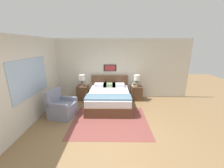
{
  "coord_description": "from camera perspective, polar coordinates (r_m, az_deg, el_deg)",
  "views": [
    {
      "loc": [
        0.18,
        -3.19,
        2.34
      ],
      "look_at": [
        0.12,
        1.56,
        0.98
      ],
      "focal_mm": 22.0,
      "sensor_mm": 36.0,
      "label": 1
    }
  ],
  "objects": [
    {
      "name": "bed",
      "position": [
        5.4,
        -1.25,
        -5.94
      ],
      "size": [
        1.6,
        1.96,
        1.04
      ],
      "color": "brown",
      "rests_on": "ground_plane"
    },
    {
      "name": "book_hardcover_middle",
      "position": [
        5.98,
        9.35,
        -0.52
      ],
      "size": [
        0.21,
        0.27,
        0.04
      ],
      "rotation": [
        0.0,
        0.0,
        -0.12
      ],
      "color": "silver",
      "rests_on": "book_thick_bottom"
    },
    {
      "name": "nightstand_by_door",
      "position": [
        6.15,
        10.07,
        -3.56
      ],
      "size": [
        0.45,
        0.53,
        0.62
      ],
      "color": "brown",
      "rests_on": "ground_plane"
    },
    {
      "name": "armchair",
      "position": [
        4.97,
        -20.18,
        -9.18
      ],
      "size": [
        0.86,
        0.87,
        0.93
      ],
      "rotation": [
        0.0,
        0.0,
        -1.77
      ],
      "color": "gray",
      "rests_on": "ground_plane"
    },
    {
      "name": "wall_left",
      "position": [
        5.32,
        -27.53,
        2.94
      ],
      "size": [
        0.08,
        5.23,
        2.6
      ],
      "color": "beige",
      "rests_on": "ground_plane"
    },
    {
      "name": "nightstand_near_window",
      "position": [
        6.22,
        -11.99,
        -3.45
      ],
      "size": [
        0.45,
        0.53,
        0.62
      ],
      "color": "brown",
      "rests_on": "ground_plane"
    },
    {
      "name": "table_lamp_near_window",
      "position": [
        6.03,
        -12.32,
        2.39
      ],
      "size": [
        0.26,
        0.26,
        0.49
      ],
      "color": "slate",
      "rests_on": "nightstand_near_window"
    },
    {
      "name": "book_slim_near_top",
      "position": [
        5.96,
        9.38,
        0.12
      ],
      "size": [
        0.17,
        0.22,
        0.04
      ],
      "rotation": [
        0.0,
        0.0,
        -0.11
      ],
      "color": "#B7332D",
      "rests_on": "book_novel_upper"
    },
    {
      "name": "table_lamp_by_door",
      "position": [
        5.96,
        10.28,
        2.34
      ],
      "size": [
        0.26,
        0.26,
        0.49
      ],
      "color": "slate",
      "rests_on": "nightstand_by_door"
    },
    {
      "name": "ground_plane",
      "position": [
        3.96,
        -2.17,
        -20.25
      ],
      "size": [
        16.0,
        16.0,
        0.0
      ],
      "primitive_type": "plane",
      "color": "olive"
    },
    {
      "name": "book_paperback_top",
      "position": [
        5.95,
        9.4,
        0.44
      ],
      "size": [
        0.16,
        0.26,
        0.03
      ],
      "rotation": [
        0.0,
        0.0,
        -0.04
      ],
      "color": "#4C7551",
      "rests_on": "book_slim_near_top"
    },
    {
      "name": "book_thick_bottom",
      "position": [
        5.99,
        9.34,
        -0.83
      ],
      "size": [
        0.23,
        0.27,
        0.03
      ],
      "rotation": [
        0.0,
        0.0,
        0.15
      ],
      "color": "silver",
      "rests_on": "nightstand_by_door"
    },
    {
      "name": "book_novel_upper",
      "position": [
        5.97,
        9.37,
        -0.2
      ],
      "size": [
        0.21,
        0.25,
        0.03
      ],
      "rotation": [
        0.0,
        0.0,
        0.02
      ],
      "color": "beige",
      "rests_on": "book_hardcover_middle"
    },
    {
      "name": "wall_back",
      "position": [
        6.14,
        -0.98,
        6.24
      ],
      "size": [
        7.01,
        0.09,
        2.6
      ],
      "color": "beige",
      "rests_on": "ground_plane"
    },
    {
      "name": "area_rug_main",
      "position": [
        4.52,
        -0.9,
        -15.13
      ],
      "size": [
        2.37,
        1.95,
        0.01
      ],
      "color": "brown",
      "rests_on": "ground_plane"
    }
  ]
}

